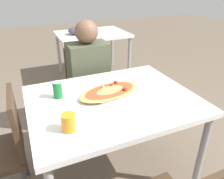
{
  "coord_description": "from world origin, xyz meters",
  "views": [
    {
      "loc": [
        -0.56,
        -1.28,
        1.51
      ],
      "look_at": [
        0.0,
        0.02,
        0.79
      ],
      "focal_mm": 35.0,
      "sensor_mm": 36.0,
      "label": 1
    }
  ],
  "objects_px": {
    "pizza_main": "(110,91)",
    "dining_table": "(113,106)",
    "chair_far_seated": "(86,83)",
    "person_seated": "(89,69)",
    "drink_glass": "(69,122)",
    "soda_can": "(58,90)",
    "chair_side_left": "(2,147)"
  },
  "relations": [
    {
      "from": "pizza_main",
      "to": "dining_table",
      "type": "bearing_deg",
      "value": -96.46
    },
    {
      "from": "chair_far_seated",
      "to": "person_seated",
      "type": "bearing_deg",
      "value": 90.0
    },
    {
      "from": "person_seated",
      "to": "pizza_main",
      "type": "height_order",
      "value": "person_seated"
    },
    {
      "from": "chair_far_seated",
      "to": "person_seated",
      "type": "height_order",
      "value": "person_seated"
    },
    {
      "from": "pizza_main",
      "to": "drink_glass",
      "type": "bearing_deg",
      "value": -141.35
    },
    {
      "from": "person_seated",
      "to": "drink_glass",
      "type": "bearing_deg",
      "value": 65.67
    },
    {
      "from": "dining_table",
      "to": "drink_glass",
      "type": "relative_size",
      "value": 11.47
    },
    {
      "from": "dining_table",
      "to": "soda_can",
      "type": "distance_m",
      "value": 0.42
    },
    {
      "from": "drink_glass",
      "to": "chair_far_seated",
      "type": "bearing_deg",
      "value": 68.05
    },
    {
      "from": "pizza_main",
      "to": "soda_can",
      "type": "height_order",
      "value": "soda_can"
    },
    {
      "from": "soda_can",
      "to": "drink_glass",
      "type": "height_order",
      "value": "soda_can"
    },
    {
      "from": "dining_table",
      "to": "chair_side_left",
      "type": "height_order",
      "value": "chair_side_left"
    },
    {
      "from": "pizza_main",
      "to": "drink_glass",
      "type": "relative_size",
      "value": 5.22
    },
    {
      "from": "chair_far_seated",
      "to": "pizza_main",
      "type": "bearing_deg",
      "value": 87.57
    },
    {
      "from": "pizza_main",
      "to": "soda_can",
      "type": "relative_size",
      "value": 4.37
    },
    {
      "from": "person_seated",
      "to": "pizza_main",
      "type": "relative_size",
      "value": 2.15
    },
    {
      "from": "chair_far_seated",
      "to": "person_seated",
      "type": "xyz_separation_m",
      "value": [
        -0.0,
        -0.11,
        0.21
      ]
    },
    {
      "from": "person_seated",
      "to": "pizza_main",
      "type": "bearing_deg",
      "value": 87.13
    },
    {
      "from": "chair_side_left",
      "to": "drink_glass",
      "type": "bearing_deg",
      "value": -127.35
    },
    {
      "from": "chair_side_left",
      "to": "person_seated",
      "type": "bearing_deg",
      "value": -53.33
    },
    {
      "from": "chair_side_left",
      "to": "person_seated",
      "type": "xyz_separation_m",
      "value": [
        0.83,
        0.62,
        0.21
      ]
    },
    {
      "from": "dining_table",
      "to": "chair_far_seated",
      "type": "bearing_deg",
      "value": 87.23
    },
    {
      "from": "dining_table",
      "to": "person_seated",
      "type": "relative_size",
      "value": 1.02
    },
    {
      "from": "chair_far_seated",
      "to": "chair_side_left",
      "type": "height_order",
      "value": "same"
    },
    {
      "from": "person_seated",
      "to": "drink_glass",
      "type": "xyz_separation_m",
      "value": [
        -0.42,
        -0.93,
        0.08
      ]
    },
    {
      "from": "chair_side_left",
      "to": "person_seated",
      "type": "height_order",
      "value": "person_seated"
    },
    {
      "from": "chair_side_left",
      "to": "person_seated",
      "type": "distance_m",
      "value": 1.05
    },
    {
      "from": "dining_table",
      "to": "chair_far_seated",
      "type": "xyz_separation_m",
      "value": [
        0.04,
        0.8,
        -0.17
      ]
    },
    {
      "from": "chair_far_seated",
      "to": "soda_can",
      "type": "relative_size",
      "value": 6.93
    },
    {
      "from": "person_seated",
      "to": "soda_can",
      "type": "xyz_separation_m",
      "value": [
        -0.4,
        -0.52,
        0.09
      ]
    },
    {
      "from": "pizza_main",
      "to": "soda_can",
      "type": "xyz_separation_m",
      "value": [
        -0.37,
        0.1,
        0.04
      ]
    },
    {
      "from": "chair_side_left",
      "to": "pizza_main",
      "type": "xyz_separation_m",
      "value": [
        0.8,
        -0.0,
        0.26
      ]
    }
  ]
}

